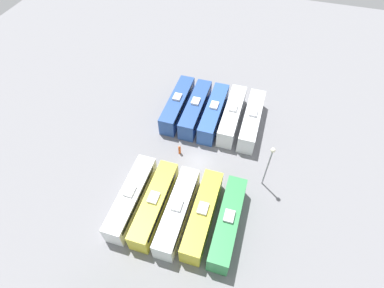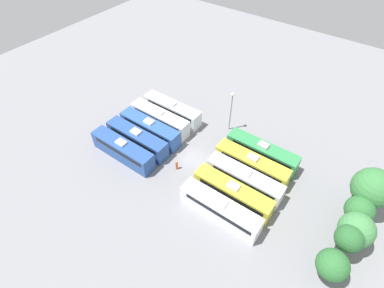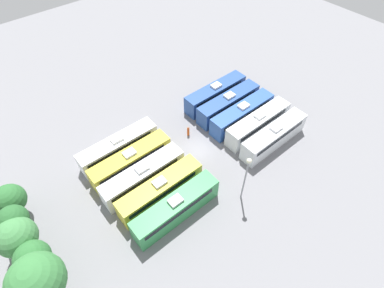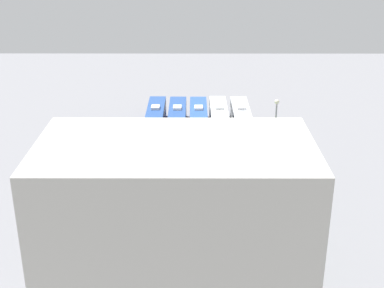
# 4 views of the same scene
# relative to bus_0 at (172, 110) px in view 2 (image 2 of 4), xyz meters

# --- Properties ---
(ground_plane) EXTENTS (114.10, 114.10, 0.00)m
(ground_plane) POSITION_rel_bus_0_xyz_m (6.18, 9.06, -1.72)
(ground_plane) COLOR gray
(bus_0) EXTENTS (2.49, 11.47, 3.48)m
(bus_0) POSITION_rel_bus_0_xyz_m (0.00, 0.00, 0.00)
(bus_0) COLOR silver
(bus_0) RESTS_ON ground_plane
(bus_1) EXTENTS (2.49, 11.47, 3.48)m
(bus_1) POSITION_rel_bus_0_xyz_m (3.18, -0.18, 0.00)
(bus_1) COLOR silver
(bus_1) RESTS_ON ground_plane
(bus_2) EXTENTS (2.49, 11.47, 3.48)m
(bus_2) POSITION_rel_bus_0_xyz_m (6.14, 0.14, 0.00)
(bus_2) COLOR #2D56A8
(bus_2) RESTS_ON ground_plane
(bus_3) EXTENTS (2.49, 11.47, 3.48)m
(bus_3) POSITION_rel_bus_0_xyz_m (9.20, 0.09, 0.00)
(bus_3) COLOR #284C93
(bus_3) RESTS_ON ground_plane
(bus_4) EXTENTS (2.49, 11.47, 3.48)m
(bus_4) POSITION_rel_bus_0_xyz_m (12.33, -0.03, 0.00)
(bus_4) COLOR #284C93
(bus_4) RESTS_ON ground_plane
(bus_5) EXTENTS (2.49, 11.47, 3.48)m
(bus_5) POSITION_rel_bus_0_xyz_m (-0.10, 17.90, 0.00)
(bus_5) COLOR #338C4C
(bus_5) RESTS_ON ground_plane
(bus_6) EXTENTS (2.49, 11.47, 3.48)m
(bus_6) POSITION_rel_bus_0_xyz_m (3.11, 17.82, 0.00)
(bus_6) COLOR gold
(bus_6) RESTS_ON ground_plane
(bus_7) EXTENTS (2.49, 11.47, 3.48)m
(bus_7) POSITION_rel_bus_0_xyz_m (6.21, 18.28, 0.00)
(bus_7) COLOR silver
(bus_7) RESTS_ON ground_plane
(bus_8) EXTENTS (2.49, 11.47, 3.48)m
(bus_8) POSITION_rel_bus_0_xyz_m (9.28, 18.17, 0.00)
(bus_8) COLOR gold
(bus_8) RESTS_ON ground_plane
(bus_9) EXTENTS (2.49, 11.47, 3.48)m
(bus_9) POSITION_rel_bus_0_xyz_m (12.47, 18.16, 0.00)
(bus_9) COLOR white
(bus_9) RESTS_ON ground_plane
(worker_person) EXTENTS (0.36, 0.36, 1.72)m
(worker_person) POSITION_rel_bus_0_xyz_m (9.26, 8.29, -0.92)
(worker_person) COLOR #CC4C19
(worker_person) RESTS_ON ground_plane
(light_pole) EXTENTS (0.60, 0.60, 7.75)m
(light_pole) POSITION_rel_bus_0_xyz_m (-3.39, 10.02, 3.54)
(light_pole) COLOR gray
(light_pole) RESTS_ON ground_plane
(tree_0) EXTENTS (5.18, 5.18, 7.73)m
(tree_0) POSITION_rel_bus_0_xyz_m (0.49, 32.97, 3.40)
(tree_0) COLOR brown
(tree_0) RESTS_ON ground_plane
(tree_1) EXTENTS (3.58, 3.58, 5.54)m
(tree_1) POSITION_rel_bus_0_xyz_m (3.58, 32.71, 1.99)
(tree_1) COLOR brown
(tree_1) RESTS_ON ground_plane
(tree_2) EXTENTS (4.17, 4.17, 6.01)m
(tree_2) POSITION_rel_bus_0_xyz_m (6.70, 33.13, 2.19)
(tree_2) COLOR brown
(tree_2) RESTS_ON ground_plane
(tree_3) EXTENTS (3.21, 3.21, 5.87)m
(tree_3) POSITION_rel_bus_0_xyz_m (8.61, 32.70, 2.51)
(tree_3) COLOR brown
(tree_3) RESTS_ON ground_plane
(tree_4) EXTENTS (3.59, 3.59, 5.15)m
(tree_4) POSITION_rel_bus_0_xyz_m (12.16, 32.27, 1.63)
(tree_4) COLOR brown
(tree_4) RESTS_ON ground_plane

